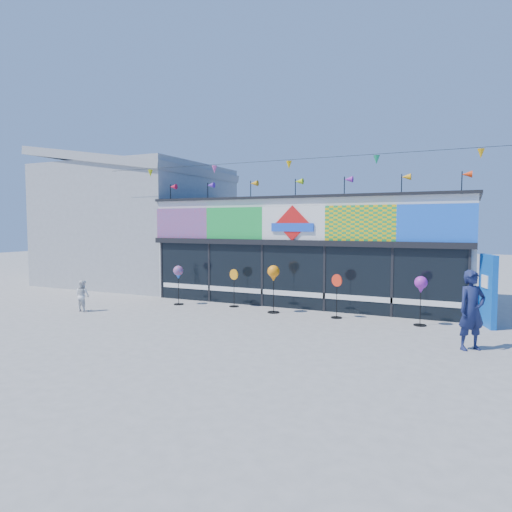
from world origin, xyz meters
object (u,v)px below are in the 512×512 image
Objects in this scene: spinner_0 at (178,273)px; child at (83,296)px; spinner_2 at (273,275)px; spinner_4 at (421,286)px; adult_man at (472,310)px; spinner_1 at (234,287)px; blue_sign at (488,291)px; spinner_3 at (337,295)px.

spinner_0 is 3.48m from child.
spinner_2 reaches higher than spinner_4.
adult_man is 1.78× the size of child.
spinner_1 is 0.72× the size of adult_man.
spinner_4 is (6.58, -0.38, 0.46)m from spinner_1.
spinner_0 is at bearing 129.63° from adult_man.
blue_sign reaches higher than adult_man.
spinner_2 is 2.29m from spinner_3.
spinner_1 is 0.97× the size of spinner_3.
spinner_4 is (8.70, 0.12, 0.01)m from spinner_0.
spinner_3 is 0.96× the size of spinner_4.
blue_sign reaches higher than spinner_2.
spinner_0 is at bearing -179.19° from spinner_4.
child is (-10.99, -2.66, -0.65)m from spinner_4.
spinner_1 reaches higher than child.
blue_sign reaches higher than spinner_3.
spinner_0 is at bearing -178.67° from spinner_3.
blue_sign is 10.56m from spinner_0.
blue_sign reaches higher than spinner_4.
adult_man reaches higher than spinner_1.
spinner_0 reaches higher than child.
child is (-12.38, -0.40, -0.43)m from adult_man.
blue_sign is at bearing 4.68° from spinner_0.
blue_sign is at bearing 9.27° from spinner_3.
adult_man reaches higher than spinner_4.
spinner_0 is 3.91m from spinner_2.
spinner_0 is at bearing -178.90° from spinner_2.
spinner_0 is 6.13m from spinner_3.
blue_sign is 1.45× the size of spinner_0.
adult_man reaches higher than spinner_0.
blue_sign is 1.44× the size of spinner_4.
spinner_2 is at bearing -151.82° from child.
spinner_2 is at bearing 168.74° from blue_sign.
spinner_0 is 0.90× the size of spinner_2.
blue_sign is 13.27m from child.
adult_man reaches higher than spinner_2.
spinner_3 is at bearing 111.74° from adult_man.
spinner_1 is at bearing 166.41° from spinner_2.
child is (-6.19, -2.61, -0.77)m from spinner_2.
spinner_0 is (-10.52, -0.86, 0.11)m from blue_sign.
adult_man is at bearing -11.99° from spinner_0.
spinner_0 is 1.06× the size of spinner_1.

